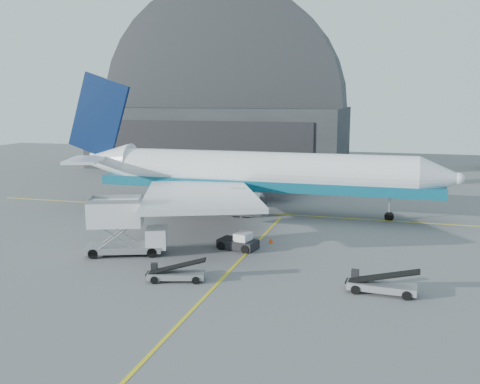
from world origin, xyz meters
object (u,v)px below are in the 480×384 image
(catering_truck, at_px, (123,228))
(belt_loader_a, at_px, (175,274))
(pushback_tug, at_px, (239,243))
(belt_loader_b, at_px, (381,285))
(airliner, at_px, (248,173))

(catering_truck, relative_size, belt_loader_a, 1.61)
(pushback_tug, distance_m, belt_loader_b, 15.43)
(pushback_tug, xyz_separation_m, belt_loader_a, (-2.30, -9.80, -0.08))
(airliner, height_order, pushback_tug, airliner)
(pushback_tug, relative_size, belt_loader_b, 0.75)
(catering_truck, height_order, belt_loader_a, catering_truck)
(airliner, xyz_separation_m, belt_loader_a, (1.23, -26.01, -4.34))
(airliner, bearing_deg, belt_loader_b, -55.67)
(catering_truck, distance_m, belt_loader_b, 23.05)
(airliner, distance_m, belt_loader_a, 26.40)
(belt_loader_b, bearing_deg, pushback_tug, 151.26)
(belt_loader_b, bearing_deg, belt_loader_a, -170.76)
(catering_truck, relative_size, belt_loader_b, 1.45)
(belt_loader_a, xyz_separation_m, belt_loader_b, (15.40, 1.65, 0.06))
(catering_truck, height_order, pushback_tug, catering_truck)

